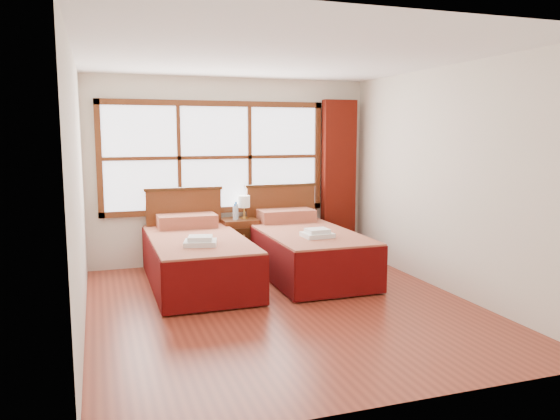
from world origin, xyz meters
name	(u,v)px	position (x,y,z in m)	size (l,w,h in m)	color
floor	(283,307)	(0.00, 0.00, 0.00)	(4.50, 4.50, 0.00)	brown
ceiling	(284,56)	(0.00, 0.00, 2.60)	(4.50, 4.50, 0.00)	white
wall_back	(232,171)	(0.00, 2.25, 1.30)	(4.00, 4.00, 0.00)	silver
wall_left	(78,192)	(-2.00, 0.00, 1.30)	(4.50, 4.50, 0.00)	silver
wall_right	(448,180)	(2.00, 0.00, 1.30)	(4.50, 4.50, 0.00)	silver
window	(215,157)	(-0.25, 2.21, 1.50)	(3.16, 0.06, 1.56)	white
curtain	(339,178)	(1.60, 2.11, 1.17)	(0.50, 0.16, 2.30)	#581108
bed_left	(197,257)	(-0.71, 1.20, 0.34)	(1.13, 2.19, 1.10)	#3B200C
bed_right	(304,249)	(0.70, 1.20, 0.34)	(1.13, 2.20, 1.11)	#3B200C
nightstand	(240,242)	(0.03, 1.99, 0.32)	(0.49, 0.48, 0.65)	#5A2B13
towels_left	(200,241)	(-0.76, 0.66, 0.63)	(0.42, 0.39, 0.11)	white
towels_right	(317,233)	(0.67, 0.68, 0.64)	(0.35, 0.31, 0.10)	white
lamp	(244,202)	(0.11, 2.03, 0.87)	(0.16, 0.16, 0.32)	gold
bottle_near	(235,213)	(-0.04, 1.93, 0.75)	(0.06, 0.06, 0.22)	silver
bottle_far	(236,211)	(-0.01, 1.98, 0.76)	(0.06, 0.06, 0.25)	silver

